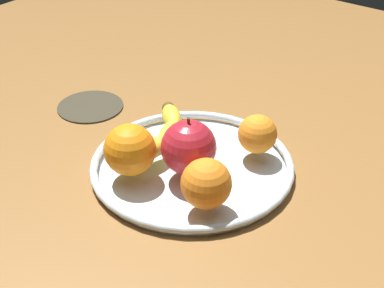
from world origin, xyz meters
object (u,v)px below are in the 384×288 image
object	(u,v)px
orange_back_right	(257,134)
orange_center	(130,150)
banana	(165,131)
orange_back_left	(206,184)
apple	(189,147)
fruit_bowl	(192,165)
ambient_coaster	(90,106)

from	to	relation	value
orange_back_right	orange_center	world-z (taller)	orange_center
banana	orange_back_left	size ratio (longest dim) A/B	2.33
banana	orange_center	size ratio (longest dim) A/B	2.12
apple	fruit_bowl	bearing A→B (deg)	26.62
apple	orange_back_right	size ratio (longest dim) A/B	1.48
fruit_bowl	ambient_coaster	xyz separation A→B (cm)	(4.11, 26.59, -0.62)
orange_back_left	orange_center	xyz separation A→B (cm)	(-0.64, 13.22, 0.35)
orange_back_left	ambient_coaster	world-z (taller)	orange_back_left
ambient_coaster	orange_back_right	bearing A→B (deg)	-82.76
fruit_bowl	orange_back_left	world-z (taller)	orange_back_left
apple	ambient_coaster	distance (cm)	29.01
banana	apple	bearing A→B (deg)	-139.44
orange_back_left	fruit_bowl	bearing A→B (deg)	48.04
apple	orange_center	size ratio (longest dim) A/B	1.17
banana	orange_back_right	size ratio (longest dim) A/B	2.68
apple	orange_back_left	distance (cm)	8.19
orange_back_right	apple	bearing A→B (deg)	154.26
orange_back_right	orange_back_left	bearing A→B (deg)	-174.21
banana	orange_center	bearing A→B (deg)	168.05
apple	orange_back_left	world-z (taller)	apple
fruit_bowl	ambient_coaster	bearing A→B (deg)	81.21
orange_center	ambient_coaster	xyz separation A→B (cm)	(11.77, 21.18, -5.33)
apple	orange_back_left	size ratio (longest dim) A/B	1.29
orange_center	ambient_coaster	world-z (taller)	orange_center
fruit_bowl	banana	bearing A→B (deg)	73.81
orange_back_right	orange_back_left	size ratio (longest dim) A/B	0.87
banana	orange_back_right	bearing A→B (deg)	-86.35
fruit_bowl	orange_back_right	distance (cm)	11.10
banana	ambient_coaster	world-z (taller)	banana
orange_back_left	orange_center	bearing A→B (deg)	92.76
fruit_bowl	orange_back_left	size ratio (longest dim) A/B	4.46
banana	orange_back_left	bearing A→B (deg)	-142.91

